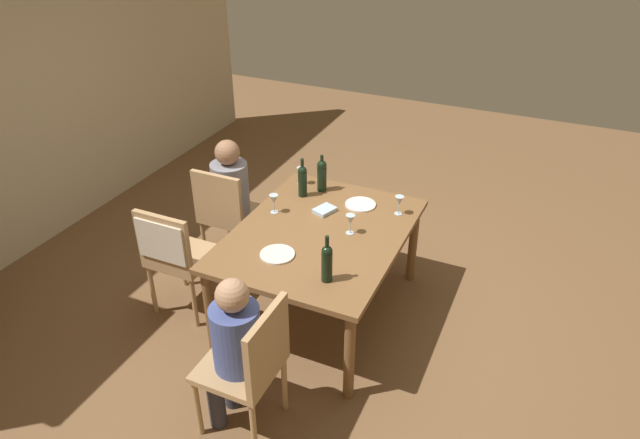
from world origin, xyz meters
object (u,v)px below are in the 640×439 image
dining_table (320,241)px  chair_left_end (251,362)px  chair_far_right (227,211)px  wine_bottle_short_olive (322,175)px  dinner_plate_host (277,254)px  wine_bottle_dark_red (303,180)px  person_man_bearded (233,344)px  wine_glass_near_left (301,172)px  chair_far_left (172,250)px  wine_bottle_tall_green (327,262)px  person_woman_host (233,192)px  dinner_plate_guest_left (360,205)px  wine_glass_far (274,200)px  wine_glass_near_right (399,201)px  wine_glass_centre (350,220)px

dining_table → chair_left_end: 1.16m
chair_far_right → wine_bottle_short_olive: size_ratio=2.97×
chair_far_right → dinner_plate_host: bearing=-38.0°
wine_bottle_dark_red → person_man_bearded: bearing=-168.6°
chair_left_end → wine_glass_near_left: (1.75, 0.53, 0.31)m
chair_far_right → chair_far_left: bearing=-90.0°
person_man_bearded → wine_bottle_tall_green: person_man_bearded is taller
wine_bottle_short_olive → chair_left_end: bearing=-169.1°
person_woman_host → wine_glass_near_left: size_ratio=7.57×
dinner_plate_guest_left → chair_far_right: bearing=101.1°
dining_table → chair_left_end: (-1.15, -0.09, -0.12)m
wine_bottle_tall_green → wine_glass_far: 0.93m
wine_glass_near_right → chair_far_left: bearing=123.8°
wine_bottle_tall_green → wine_glass_centre: (0.57, 0.07, -0.03)m
chair_far_left → person_woman_host: bearing=90.0°
chair_far_left → dinner_plate_host: bearing=5.5°
chair_far_left → wine_glass_centre: (0.54, -1.17, 0.24)m
wine_bottle_tall_green → person_man_bearded: bearing=155.0°
person_man_bearded → wine_bottle_tall_green: (0.64, -0.30, 0.24)m
wine_glass_far → dinner_plate_host: 0.58m
chair_left_end → wine_bottle_tall_green: (0.64, -0.19, 0.34)m
chair_far_left → person_woman_host: 0.84m
chair_far_left → wine_glass_far: 0.82m
wine_glass_centre → dinner_plate_host: wine_glass_centre is taller
wine_glass_near_left → wine_glass_near_right: size_ratio=1.00×
wine_bottle_tall_green → wine_glass_near_left: wine_bottle_tall_green is taller
wine_glass_near_left → wine_glass_far: 0.50m
wine_glass_near_right → dinner_plate_guest_left: (0.00, 0.30, -0.10)m
chair_far_right → person_woman_host: size_ratio=0.82×
person_man_bearded → dinner_plate_host: person_man_bearded is taller
wine_bottle_tall_green → wine_glass_near_right: 0.99m
wine_glass_centre → dinner_plate_host: 0.58m
dinner_plate_host → dinner_plate_guest_left: same height
person_man_bearded → chair_far_left: bearing=54.2°
wine_bottle_short_olive → wine_glass_far: wine_bottle_short_olive is taller
wine_bottle_short_olive → dinner_plate_guest_left: wine_bottle_short_olive is taller
person_woman_host → wine_glass_far: 0.63m
wine_bottle_short_olive → dinner_plate_host: (-0.97, -0.11, -0.13)m
chair_left_end → wine_glass_near_right: size_ratio=6.17×
person_man_bearded → wine_bottle_dark_red: (1.58, 0.32, 0.24)m
chair_far_right → person_woman_host: (0.11, -0.00, 0.12)m
chair_far_left → chair_left_end: bearing=-32.8°
dinner_plate_host → wine_glass_far: bearing=30.2°
person_man_bearded → dinner_plate_host: 0.77m
chair_far_left → wine_bottle_dark_red: bearing=55.4°
chair_far_left → wine_glass_near_left: 1.22m
wine_bottle_short_olive → wine_bottle_tall_green: bearing=-154.4°
dining_table → dinner_plate_host: size_ratio=6.50×
chair_far_left → wine_glass_near_right: (0.94, -1.40, 0.24)m
wine_glass_near_right → wine_glass_far: (-0.36, 0.86, 0.00)m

